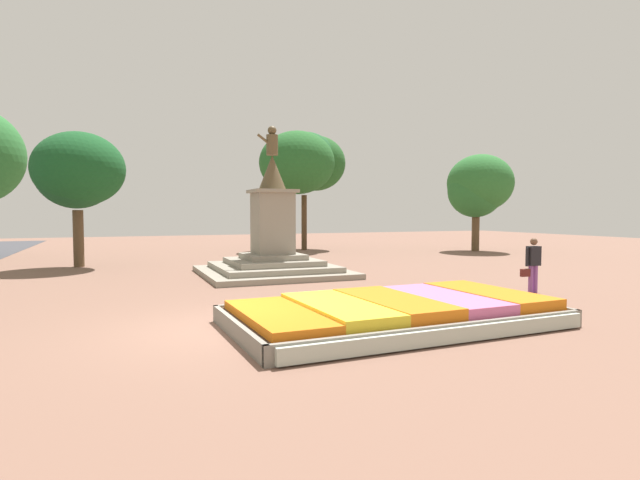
# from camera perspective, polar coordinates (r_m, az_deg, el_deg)

# --- Properties ---
(ground_plane) EXTENTS (85.16, 85.16, 0.00)m
(ground_plane) POSITION_cam_1_polar(r_m,az_deg,el_deg) (10.24, -11.31, -10.04)
(ground_plane) COLOR brown
(flower_planter) EXTENTS (6.86, 3.88, 0.55)m
(flower_planter) POSITION_cam_1_polar(r_m,az_deg,el_deg) (10.61, 8.78, -8.16)
(flower_planter) COLOR #38281C
(flower_planter) RESTS_ON ground_plane
(statue_monument) EXTENTS (5.17, 5.17, 5.53)m
(statue_monument) POSITION_cam_1_polar(r_m,az_deg,el_deg) (18.73, -5.43, -0.83)
(statue_monument) COLOR gray
(statue_monument) RESTS_ON ground_plane
(pedestrian_with_handbag) EXTENTS (0.73, 0.22, 1.59)m
(pedestrian_with_handbag) POSITION_cam_1_polar(r_m,az_deg,el_deg) (15.72, 23.14, -2.36)
(pedestrian_with_handbag) COLOR #8C4C99
(pedestrian_with_handbag) RESTS_ON ground_plane
(park_tree_far_left) EXTENTS (5.78, 5.36, 7.37)m
(park_tree_far_left) POSITION_cam_1_polar(r_m,az_deg,el_deg) (31.33, -1.82, 8.90)
(park_tree_far_left) COLOR #4C3823
(park_tree_far_left) RESTS_ON ground_plane
(park_tree_behind_statue) EXTENTS (3.67, 3.79, 5.68)m
(park_tree_behind_statue) POSITION_cam_1_polar(r_m,az_deg,el_deg) (23.22, -25.95, 7.20)
(park_tree_behind_statue) COLOR brown
(park_tree_behind_statue) RESTS_ON ground_plane
(park_tree_street_side) EXTENTS (3.83, 4.10, 5.83)m
(park_tree_street_side) POSITION_cam_1_polar(r_m,az_deg,el_deg) (31.64, 17.63, 5.88)
(park_tree_street_side) COLOR brown
(park_tree_street_side) RESTS_ON ground_plane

